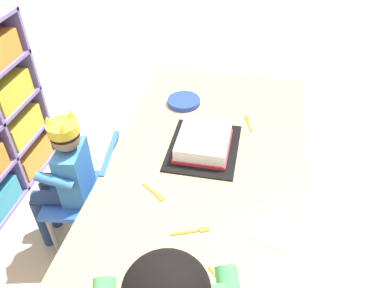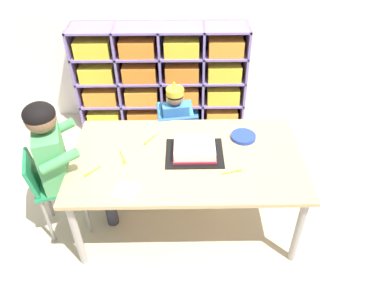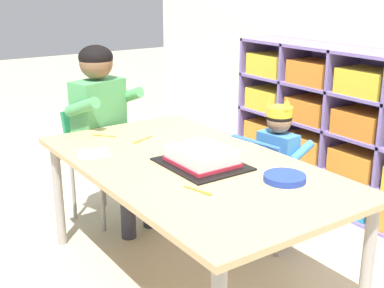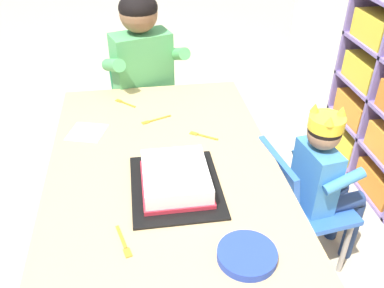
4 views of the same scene
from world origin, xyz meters
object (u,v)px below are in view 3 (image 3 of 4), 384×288
at_px(activity_table, 190,175).
at_px(adult_helper_seated, 106,116).
at_px(child_with_crown, 282,154).
at_px(classroom_chair_adult_side, 96,150).
at_px(fork_scattered_mid_table, 142,140).
at_px(fork_near_cake_tray, 103,136).
at_px(paper_plate_stack, 285,178).
at_px(classroom_chair_blue, 268,183).
at_px(fork_beside_plate_stack, 189,141).
at_px(fork_by_napkin, 199,191).
at_px(birthday_cake_on_tray, 202,158).

relative_size(activity_table, adult_helper_seated, 1.46).
bearing_deg(activity_table, child_with_crown, 98.03).
bearing_deg(classroom_chair_adult_side, fork_scattered_mid_table, -102.33).
bearing_deg(fork_near_cake_tray, paper_plate_stack, -26.84).
xyz_separation_m(activity_table, fork_near_cake_tray, (-0.61, -0.14, 0.06)).
bearing_deg(classroom_chair_blue, child_with_crown, -90.71).
distance_m(adult_helper_seated, fork_beside_plate_stack, 0.59).
bearing_deg(fork_by_napkin, fork_scattered_mid_table, -26.63).
bearing_deg(paper_plate_stack, fork_scattered_mid_table, -165.82).
relative_size(fork_beside_plate_stack, fork_near_cake_tray, 1.15).
distance_m(classroom_chair_blue, fork_near_cake_tray, 0.92).
distance_m(fork_scattered_mid_table, fork_by_napkin, 0.73).
relative_size(activity_table, fork_by_napkin, 11.37).
relative_size(activity_table, paper_plate_stack, 8.79).
bearing_deg(birthday_cake_on_tray, fork_scattered_mid_table, -175.01).
relative_size(child_with_crown, fork_near_cake_tray, 8.04).
bearing_deg(child_with_crown, birthday_cake_on_tray, 94.79).
xyz_separation_m(classroom_chair_blue, paper_plate_stack, (0.48, -0.37, 0.26)).
xyz_separation_m(birthday_cake_on_tray, fork_near_cake_tray, (-0.66, -0.18, -0.03)).
height_order(classroom_chair_adult_side, fork_beside_plate_stack, classroom_chair_adult_side).
bearing_deg(classroom_chair_blue, classroom_chair_adult_side, 28.33).
distance_m(fork_beside_plate_stack, fork_near_cake_tray, 0.47).
relative_size(classroom_chair_adult_side, fork_by_napkin, 4.96).
bearing_deg(paper_plate_stack, fork_near_cake_tray, -161.30).
bearing_deg(child_with_crown, fork_scattered_mid_table, 56.23).
bearing_deg(activity_table, classroom_chair_blue, 98.19).
distance_m(child_with_crown, fork_scattered_mid_table, 0.77).
bearing_deg(paper_plate_stack, classroom_chair_blue, 142.81).
height_order(paper_plate_stack, fork_beside_plate_stack, paper_plate_stack).
relative_size(adult_helper_seated, fork_by_napkin, 7.78).
distance_m(classroom_chair_blue, paper_plate_stack, 0.66).
relative_size(adult_helper_seated, fork_scattered_mid_table, 7.64).
xyz_separation_m(fork_scattered_mid_table, fork_beside_plate_stack, (0.16, 0.19, 0.00)).
xyz_separation_m(adult_helper_seated, birthday_cake_on_tray, (0.87, 0.05, -0.01)).
distance_m(adult_helper_seated, paper_plate_stack, 1.24).
bearing_deg(fork_near_cake_tray, fork_scattered_mid_table, -9.68).
bearing_deg(child_with_crown, fork_by_napkin, 107.08).
xyz_separation_m(activity_table, fork_by_napkin, (0.29, -0.15, 0.06)).
height_order(adult_helper_seated, paper_plate_stack, adult_helper_seated).
distance_m(classroom_chair_blue, fork_by_napkin, 0.85).
relative_size(activity_table, classroom_chair_adult_side, 2.29).
bearing_deg(paper_plate_stack, activity_table, -153.51).
bearing_deg(fork_near_cake_tray, adult_helper_seated, 103.77).
distance_m(birthday_cake_on_tray, paper_plate_stack, 0.39).
relative_size(activity_table, fork_near_cake_tray, 15.46).
bearing_deg(fork_by_napkin, classroom_chair_adult_side, -20.02).
xyz_separation_m(adult_helper_seated, fork_scattered_mid_table, (0.39, 0.01, -0.04)).
xyz_separation_m(child_with_crown, fork_near_cake_tray, (-0.52, -0.82, 0.12)).
xyz_separation_m(activity_table, birthday_cake_on_tray, (0.05, 0.03, 0.09)).
height_order(classroom_chair_blue, classroom_chair_adult_side, classroom_chair_adult_side).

